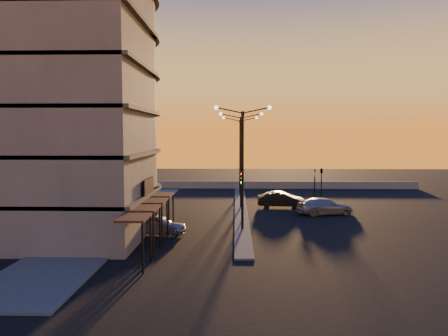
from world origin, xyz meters
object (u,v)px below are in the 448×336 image
at_px(traffic_light_main, 242,188).
at_px(car_wagon, 325,206).
at_px(car_hatchback, 158,225).
at_px(car_sedan, 281,200).
at_px(streetlamp_mid, 241,152).

distance_m(traffic_light_main, car_wagon, 8.95).
relative_size(car_hatchback, car_sedan, 0.89).
xyz_separation_m(traffic_light_main, car_wagon, (7.70, 4.04, -2.13)).
distance_m(car_hatchback, car_wagon, 16.27).
bearing_deg(car_wagon, traffic_light_main, 106.39).
relative_size(car_sedan, car_wagon, 0.91).
height_order(car_hatchback, car_wagon, car_wagon).
xyz_separation_m(traffic_light_main, car_sedan, (4.07, 7.89, -2.11)).
xyz_separation_m(car_sedan, car_wagon, (3.63, -3.85, -0.02)).
height_order(car_hatchback, car_sedan, car_sedan).
xyz_separation_m(streetlamp_mid, car_sedan, (4.07, 0.76, -4.82)).
relative_size(streetlamp_mid, traffic_light_main, 2.24).
height_order(traffic_light_main, car_wagon, traffic_light_main).
distance_m(traffic_light_main, car_hatchback, 7.91).
bearing_deg(traffic_light_main, car_wagon, 27.67).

